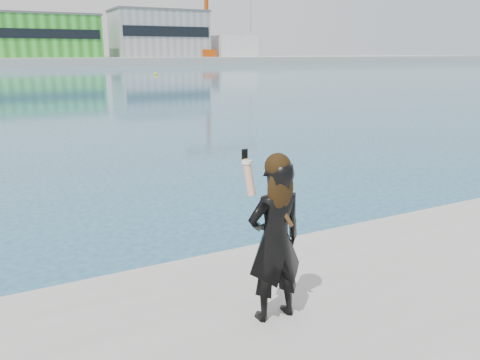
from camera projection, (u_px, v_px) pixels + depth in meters
name	position (u px, v px, depth m)	size (l,w,h in m)	color
ground	(249.00, 353.00, 5.20)	(500.00, 500.00, 0.00)	navy
far_quay	(3.00, 62.00, 116.52)	(320.00, 40.00, 2.00)	#9E9E99
warehouse_green	(35.00, 36.00, 116.66)	(30.60, 16.36, 10.50)	#2B8521
warehouse_grey_right	(159.00, 34.00, 130.47)	(25.50, 15.35, 12.50)	gray
ancillary_shed	(233.00, 46.00, 139.32)	(12.00, 10.00, 6.00)	silver
dock_crane	(210.00, 8.00, 129.36)	(23.00, 4.00, 24.00)	#D24A0C
flagpole_right	(99.00, 39.00, 117.06)	(1.28, 0.16, 8.00)	silver
buoy_near	(156.00, 75.00, 68.91)	(0.50, 0.50, 0.50)	yellow
woman	(275.00, 236.00, 4.24)	(0.56, 0.37, 1.61)	black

